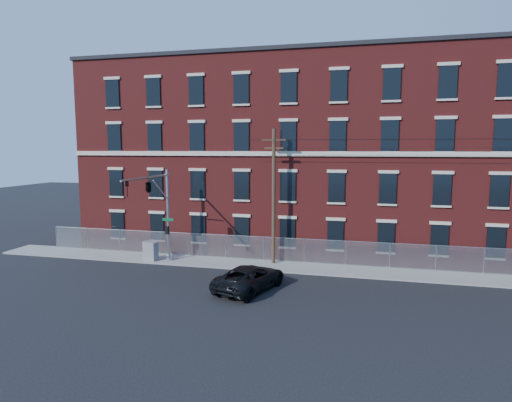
{
  "coord_description": "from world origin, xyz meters",
  "views": [
    {
      "loc": [
        8.05,
        -25.24,
        8.68
      ],
      "look_at": [
        1.04,
        4.0,
        4.99
      ],
      "focal_mm": 29.95,
      "sensor_mm": 36.0,
      "label": 1
    }
  ],
  "objects": [
    {
      "name": "mill_building",
      "position": [
        12.0,
        13.93,
        8.15
      ],
      "size": [
        55.3,
        14.32,
        16.3
      ],
      "color": "maroon",
      "rests_on": "ground"
    },
    {
      "name": "pickup_truck",
      "position": [
        1.72,
        -0.46,
        0.76
      ],
      "size": [
        4.13,
        6.0,
        1.52
      ],
      "primitive_type": "imported",
      "rotation": [
        0.0,
        0.0,
        2.82
      ],
      "color": "black",
      "rests_on": "ground"
    },
    {
      "name": "ground",
      "position": [
        0.0,
        0.0,
        0.0
      ],
      "size": [
        140.0,
        140.0,
        0.0
      ],
      "primitive_type": "plane",
      "color": "black",
      "rests_on": "ground"
    },
    {
      "name": "sidewalk",
      "position": [
        12.0,
        5.0,
        0.06
      ],
      "size": [
        65.0,
        3.0,
        0.12
      ],
      "primitive_type": "cube",
      "color": "#989590",
      "rests_on": "ground"
    },
    {
      "name": "traffic_signal_mast",
      "position": [
        -6.0,
        2.18,
        5.39
      ],
      "size": [
        0.9,
        6.75,
        7.0
      ],
      "color": "#9EA0A5",
      "rests_on": "ground"
    },
    {
      "name": "chain_link_fence",
      "position": [
        12.0,
        6.3,
        1.06
      ],
      "size": [
        59.06,
        0.06,
        1.85
      ],
      "color": "#A5A8AD",
      "rests_on": "ground"
    },
    {
      "name": "utility_cabinet",
      "position": [
        -7.39,
        4.2,
        0.84
      ],
      "size": [
        1.26,
        0.87,
        1.43
      ],
      "primitive_type": "cube",
      "rotation": [
        0.0,
        0.0,
        -0.29
      ],
      "color": "slate",
      "rests_on": "sidewalk"
    },
    {
      "name": "utility_pole_near",
      "position": [
        2.0,
        5.6,
        5.34
      ],
      "size": [
        1.8,
        0.28,
        10.0
      ],
      "color": "#4D3626",
      "rests_on": "ground"
    }
  ]
}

